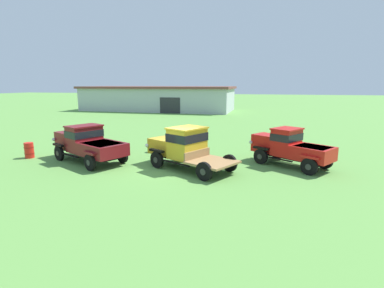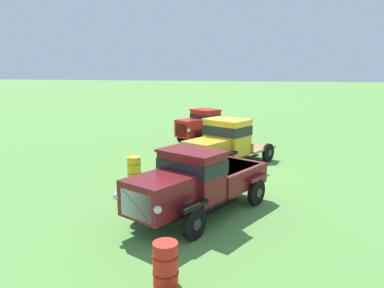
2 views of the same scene
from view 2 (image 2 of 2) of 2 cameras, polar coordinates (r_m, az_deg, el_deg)
ground_plane at (r=16.55m, az=5.89°, el=-4.13°), size 240.00×240.00×0.00m
vintage_truck_foreground_near at (r=11.40m, az=0.79°, el=-5.61°), size 5.51×3.88×2.07m
vintage_truck_second_in_line at (r=16.87m, az=4.85°, el=0.31°), size 5.43×4.03×2.20m
vintage_truck_midrow_center at (r=22.50m, az=2.42°, el=2.86°), size 4.53×3.72×2.06m
oil_drum_beside_row at (r=15.35m, az=-8.81°, el=-3.64°), size 0.58×0.58×0.93m
oil_drum_near_fence at (r=8.11m, az=-4.06°, el=-17.75°), size 0.56×0.56×0.93m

